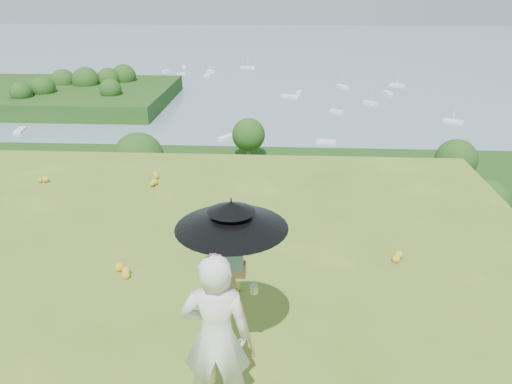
{
  "coord_description": "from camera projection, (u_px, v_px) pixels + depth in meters",
  "views": [
    {
      "loc": [
        2.74,
        -4.36,
        3.9
      ],
      "look_at": [
        2.37,
        2.31,
        1.04
      ],
      "focal_mm": 35.0,
      "sensor_mm": 36.0,
      "label": 1
    }
  ],
  "objects": [
    {
      "name": "ground",
      "position": [
        37.0,
        351.0,
        5.68
      ],
      "size": [
        14.0,
        14.0,
        0.0
      ],
      "primitive_type": "plane",
      "color": "#537020",
      "rests_on": "ground"
    },
    {
      "name": "forest_slope",
      "position": [
        251.0,
        341.0,
        49.22
      ],
      "size": [
        140.0,
        56.0,
        22.0
      ],
      "primitive_type": "cube",
      "color": "#1B3B10",
      "rests_on": "bay_water"
    },
    {
      "name": "shoreline_tier",
      "position": [
        265.0,
        222.0,
        88.69
      ],
      "size": [
        170.0,
        28.0,
        8.0
      ],
      "primitive_type": "cube",
      "color": "#6A6355",
      "rests_on": "bay_water"
    },
    {
      "name": "bay_water",
      "position": [
        279.0,
        64.0,
        239.31
      ],
      "size": [
        700.0,
        700.0,
        0.0
      ],
      "primitive_type": "plane",
      "color": "slate",
      "rests_on": "ground"
    },
    {
      "name": "peninsula",
      "position": [
        46.0,
        88.0,
        163.18
      ],
      "size": [
        90.0,
        60.0,
        12.0
      ],
      "primitive_type": null,
      "color": "#1B3B10",
      "rests_on": "bay_water"
    },
    {
      "name": "slope_trees",
      "position": [
        250.0,
        213.0,
        43.71
      ],
      "size": [
        110.0,
        50.0,
        6.0
      ],
      "primitive_type": null,
      "color": "#174414",
      "rests_on": "forest_slope"
    },
    {
      "name": "harbor_town",
      "position": [
        266.0,
        189.0,
        86.13
      ],
      "size": [
        110.0,
        22.0,
        5.0
      ],
      "primitive_type": null,
      "color": "silver",
      "rests_on": "shoreline_tier"
    },
    {
      "name": "moored_boats",
      "position": [
        238.0,
        100.0,
        167.32
      ],
      "size": [
        140.0,
        140.0,
        0.7
      ],
      "primitive_type": null,
      "color": "white",
      "rests_on": "bay_water"
    },
    {
      "name": "wildflowers",
      "position": [
        46.0,
        332.0,
        5.88
      ],
      "size": [
        10.0,
        10.5,
        0.12
      ],
      "primitive_type": null,
      "color": "gold",
      "rests_on": "ground"
    },
    {
      "name": "painter",
      "position": [
        216.0,
        337.0,
        4.59
      ],
      "size": [
        0.65,
        0.44,
        1.74
      ],
      "primitive_type": "imported",
      "rotation": [
        0.0,
        0.0,
        3.17
      ],
      "color": "silver",
      "rests_on": "ground"
    },
    {
      "name": "field_easel",
      "position": [
        233.0,
        311.0,
        5.2
      ],
      "size": [
        0.54,
        0.54,
        1.42
      ],
      "primitive_type": null,
      "rotation": [
        0.0,
        0.0,
        0.01
      ],
      "color": "olive",
      "rests_on": "ground"
    },
    {
      "name": "sun_umbrella",
      "position": [
        232.0,
        236.0,
        4.89
      ],
      "size": [
        1.25,
        1.25,
        0.82
      ],
      "primitive_type": null,
      "rotation": [
        0.0,
        0.0,
        0.14
      ],
      "color": "black",
      "rests_on": "field_easel"
    },
    {
      "name": "painter_cap",
      "position": [
        213.0,
        260.0,
        4.26
      ],
      "size": [
        0.19,
        0.22,
        0.1
      ],
      "primitive_type": null,
      "rotation": [
        0.0,
        0.0,
        -0.05
      ],
      "color": "#BD6778",
      "rests_on": "painter"
    }
  ]
}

